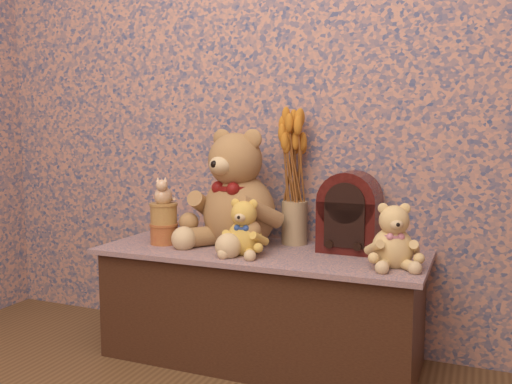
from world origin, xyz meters
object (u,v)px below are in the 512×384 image
(teddy_medium, at_px, (245,225))
(cat_figurine, at_px, (163,190))
(teddy_small, at_px, (393,232))
(cathedral_radio, at_px, (350,211))
(teddy_large, at_px, (239,183))
(ceramic_vase, at_px, (295,223))
(biscuit_tin_lower, at_px, (164,234))

(teddy_medium, bearing_deg, cat_figurine, 168.45)
(teddy_medium, height_order, teddy_small, teddy_small)
(cathedral_radio, xyz_separation_m, cat_figurine, (-0.76, -0.16, 0.07))
(teddy_large, xyz_separation_m, ceramic_vase, (0.22, 0.09, -0.17))
(teddy_small, relative_size, cathedral_radio, 0.76)
(cathedral_radio, relative_size, cat_figurine, 2.71)
(teddy_large, relative_size, ceramic_vase, 2.86)
(teddy_large, distance_m, cathedral_radio, 0.48)
(teddy_large, distance_m, cat_figurine, 0.32)
(teddy_medium, height_order, cathedral_radio, cathedral_radio)
(teddy_medium, relative_size, biscuit_tin_lower, 2.02)
(teddy_medium, height_order, cat_figurine, cat_figurine)
(teddy_medium, xyz_separation_m, biscuit_tin_lower, (-0.40, 0.05, -0.07))
(teddy_small, xyz_separation_m, cat_figurine, (-0.95, 0.02, 0.11))
(cathedral_radio, bearing_deg, teddy_medium, -148.65)
(ceramic_vase, relative_size, cat_figurine, 1.55)
(teddy_medium, bearing_deg, teddy_large, 116.14)
(cathedral_radio, height_order, biscuit_tin_lower, cathedral_radio)
(teddy_large, height_order, biscuit_tin_lower, teddy_large)
(cat_figurine, bearing_deg, teddy_medium, -27.54)
(teddy_medium, distance_m, cat_figurine, 0.41)
(cathedral_radio, height_order, ceramic_vase, cathedral_radio)
(teddy_medium, xyz_separation_m, cathedral_radio, (0.36, 0.21, 0.04))
(ceramic_vase, bearing_deg, teddy_small, -27.83)
(teddy_large, height_order, cat_figurine, teddy_large)
(cathedral_radio, relative_size, ceramic_vase, 1.75)
(teddy_large, relative_size, biscuit_tin_lower, 4.50)
(biscuit_tin_lower, bearing_deg, teddy_large, 22.52)
(teddy_medium, distance_m, biscuit_tin_lower, 0.40)
(biscuit_tin_lower, distance_m, cat_figurine, 0.19)
(teddy_large, bearing_deg, teddy_medium, -44.64)
(cat_figurine, bearing_deg, teddy_small, -21.96)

